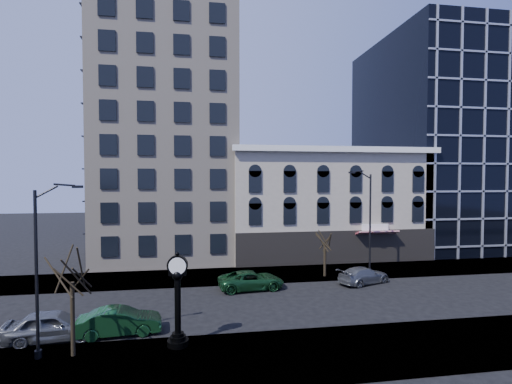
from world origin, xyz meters
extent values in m
plane|color=black|center=(0.00, 0.00, 0.00)|extent=(160.00, 160.00, 0.00)
cube|color=gray|center=(0.00, 8.00, 0.06)|extent=(160.00, 6.00, 0.12)
cube|color=gray|center=(0.00, -8.00, 0.06)|extent=(160.00, 6.00, 0.12)
cube|color=#C2B19C|center=(-6.00, 19.00, 19.00)|extent=(15.00, 15.00, 38.00)
cube|color=#B4A894|center=(12.00, 16.00, 6.00)|extent=(22.00, 10.00, 12.00)
cube|color=white|center=(12.00, 10.80, 12.20)|extent=(22.60, 0.80, 0.60)
cube|color=black|center=(12.00, 10.95, 1.80)|extent=(22.00, 0.30, 3.60)
cube|color=maroon|center=(16.00, 10.40, 3.40)|extent=(4.50, 1.18, 0.55)
cube|color=black|center=(32.00, 21.00, 14.00)|extent=(20.00, 20.00, 28.00)
cylinder|color=black|center=(-3.85, -6.14, 0.28)|extent=(1.15, 1.15, 0.31)
cylinder|color=black|center=(-3.85, -6.14, 0.54)|extent=(0.84, 0.84, 0.21)
cylinder|color=black|center=(-3.85, -6.14, 0.73)|extent=(0.63, 0.63, 0.17)
cylinder|color=black|center=(-3.85, -6.14, 2.31)|extent=(0.33, 0.33, 3.03)
sphere|color=black|center=(-3.85, -6.14, 3.93)|extent=(0.59, 0.59, 0.59)
cube|color=black|center=(-3.85, -6.14, 4.04)|extent=(0.96, 0.33, 0.26)
cylinder|color=black|center=(-3.85, -6.14, 4.46)|extent=(1.12, 0.45, 1.09)
cylinder|color=white|center=(-3.85, -6.32, 4.46)|extent=(0.92, 0.12, 0.92)
cylinder|color=white|center=(-3.85, -5.96, 4.46)|extent=(0.92, 0.12, 0.92)
sphere|color=black|center=(-3.85, -6.14, 5.08)|extent=(0.21, 0.21, 0.21)
cylinder|color=black|center=(-10.69, -6.49, 4.32)|extent=(0.16, 0.16, 8.41)
cylinder|color=black|center=(-10.69, -6.49, 0.32)|extent=(0.35, 0.35, 0.39)
cube|color=black|center=(-8.91, -5.94, 8.67)|extent=(0.58, 0.36, 0.14)
cylinder|color=black|center=(13.34, 6.60, 4.82)|extent=(0.17, 0.17, 9.40)
cylinder|color=black|center=(13.34, 6.60, 0.34)|extent=(0.39, 0.39, 0.44)
cube|color=black|center=(11.27, 6.52, 9.68)|extent=(0.61, 0.26, 0.15)
cylinder|color=black|center=(-9.04, -6.48, 2.00)|extent=(0.21, 0.21, 3.76)
cylinder|color=black|center=(8.79, 6.30, 1.57)|extent=(0.25, 0.25, 2.90)
imported|color=#595B60|center=(-10.86, -4.10, 0.84)|extent=(5.12, 2.53, 1.68)
imported|color=#143F1E|center=(-7.29, -3.89, 0.77)|extent=(4.83, 2.09, 1.55)
imported|color=#143F1E|center=(1.56, 3.68, 0.75)|extent=(5.62, 2.99, 1.50)
imported|color=#595B60|center=(11.46, 3.87, 0.71)|extent=(5.28, 3.58, 1.42)
camera|label=1|loc=(-2.77, -26.16, 9.07)|focal=26.00mm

